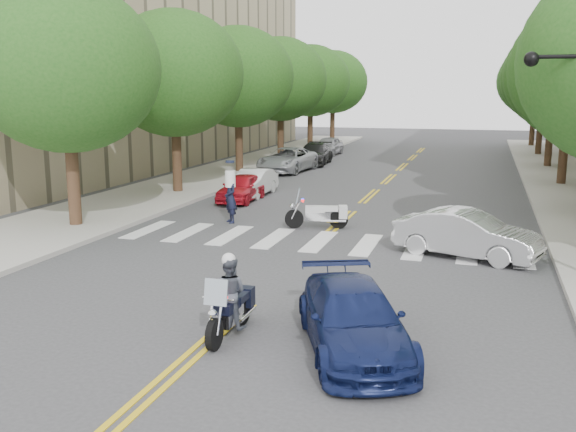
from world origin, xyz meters
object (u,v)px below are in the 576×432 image
at_px(motorcycle_parked, 322,214).
at_px(convertible, 467,234).
at_px(sedan_blue, 353,319).
at_px(motorcycle_police, 230,298).
at_px(officer_standing, 231,198).

height_order(motorcycle_parked, convertible, motorcycle_parked).
bearing_deg(sedan_blue, convertible, 54.44).
xyz_separation_m(motorcycle_parked, sedan_blue, (3.20, -10.42, 0.12)).
distance_m(motorcycle_police, sedan_blue, 2.51).
bearing_deg(motorcycle_parked, convertible, -133.45).
xyz_separation_m(motorcycle_police, convertible, (4.32, 7.67, -0.07)).
bearing_deg(motorcycle_parked, officer_standing, 75.16).
height_order(motorcycle_police, motorcycle_parked, motorcycle_police).
distance_m(officer_standing, sedan_blue, 12.34).
bearing_deg(sedan_blue, motorcycle_parked, 84.69).
bearing_deg(convertible, motorcycle_police, 169.52).
height_order(officer_standing, convertible, officer_standing).
bearing_deg(motorcycle_parked, sedan_blue, -178.43).
xyz_separation_m(convertible, sedan_blue, (-1.81, -7.76, -0.07)).
bearing_deg(officer_standing, sedan_blue, -9.08).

